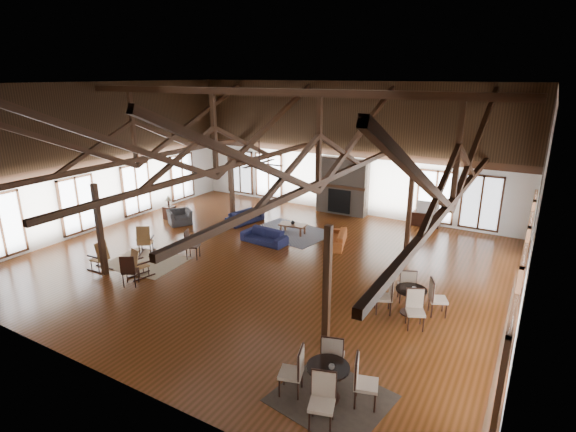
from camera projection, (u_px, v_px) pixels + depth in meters
The scene contains 31 objects.
floor at pixel (265, 261), 15.76m from camera, with size 16.00×16.00×0.00m, color #592912.
ceiling at pixel (262, 84), 13.95m from camera, with size 16.00×14.00×0.02m, color black.
wall_back at pixel (346, 149), 20.64m from camera, with size 16.00×0.02×6.00m, color white.
wall_front at pixel (76, 244), 9.07m from camera, with size 16.00×0.02×6.00m, color white.
wall_left at pixel (102, 157), 18.66m from camera, with size 0.02×14.00×6.00m, color white.
wall_right at pixel (537, 214), 11.05m from camera, with size 0.02×14.00×6.00m, color white.
roof_truss at pixel (263, 147), 14.54m from camera, with size 15.60×14.07×3.14m.
post_grid at pixel (265, 220), 15.30m from camera, with size 8.16×7.16×3.05m.
fireplace at pixel (342, 186), 20.88m from camera, with size 2.50×0.69×2.60m.
ceiling_fan at pixel (259, 162), 13.57m from camera, with size 1.60×1.60×0.75m.
sofa_navy_front at pixel (264, 236), 17.42m from camera, with size 1.84×0.72×0.54m, color #16193D.
sofa_navy_left at pixel (245, 217), 19.80m from camera, with size 0.69×1.76×0.51m, color #131635.
sofa_orange at pixel (336, 238), 17.23m from camera, with size 0.70×1.80×0.52m, color #93461C.
coffee_table at pixel (293, 225), 18.38m from camera, with size 1.15×0.67×0.42m.
vase at pixel (293, 222), 18.35m from camera, with size 0.17×0.17×0.18m, color #B2B2B2.
armchair at pixel (180, 217), 19.62m from camera, with size 0.96×0.84×0.63m, color #38373A.
side_table_lamp at pixel (169, 210), 20.29m from camera, with size 0.43×0.43×1.11m.
rocking_chair_a at pixel (145, 241), 16.25m from camera, with size 0.84×0.96×1.10m.
rocking_chair_b at pixel (138, 264), 14.39m from camera, with size 0.58×0.84×0.98m.
rocking_chair_c at pixel (101, 257), 14.90m from camera, with size 0.82×0.48×1.03m.
side_chair_a at pixel (190, 242), 15.87m from camera, with size 0.58×0.58×1.05m.
side_chair_b at pixel (129, 268), 13.73m from camera, with size 0.60×0.60×1.04m.
cafe_table_near at pixel (328, 376), 8.95m from camera, with size 2.06×2.06×1.05m.
cafe_table_far at pixel (411, 297), 12.20m from camera, with size 1.96×1.96×1.02m.
cup_near at pixel (332, 367), 8.79m from camera, with size 0.12×0.12×0.09m, color #B2B2B2.
cup_far at pixel (414, 289), 12.02m from camera, with size 0.13×0.13×0.10m, color #B2B2B2.
tv_console at pixel (426, 219), 19.38m from camera, with size 1.17×0.44×0.58m, color black.
television at pixel (428, 207), 19.19m from camera, with size 0.94×0.12×0.54m, color #B2B2B2.
rug_tan at pixel (146, 262), 15.69m from camera, with size 2.52×1.98×0.01m, color tan.
rug_navy at pixel (290, 232), 18.67m from camera, with size 3.17×2.38×0.01m, color #172043.
rug_dark at pixel (331, 398), 9.10m from camera, with size 2.14×1.94×0.01m, color black.
Camera 1 is at (7.96, -12.20, 6.29)m, focal length 28.00 mm.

